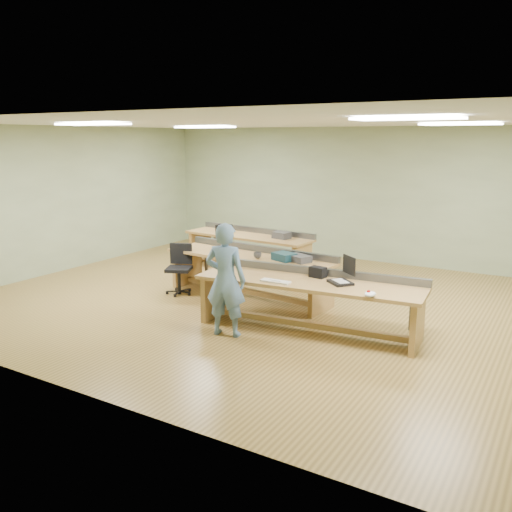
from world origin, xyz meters
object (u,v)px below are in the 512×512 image
parts_bin_teal (284,257)px  mug (257,255)px  drinks_can (229,250)px  workbench_mid (250,265)px  camera_bag (318,272)px  task_chair (180,276)px  laptop_base (340,282)px  workbench_front (309,293)px  workbench_back (249,244)px  parts_bin_grey (298,258)px  person (226,280)px

parts_bin_teal → mug: size_ratio=2.71×
mug → drinks_can: (-0.62, 0.04, 0.01)m
workbench_mid → mug: workbench_mid is taller
parts_bin_teal → drinks_can: (-1.08, -0.05, -0.00)m
camera_bag → task_chair: bearing=-177.9°
laptop_base → camera_bag: 0.46m
laptop_base → workbench_front: bearing=-133.3°
workbench_back → task_chair: (-0.11, -2.20, -0.23)m
laptop_base → task_chair: task_chair is taller
workbench_mid → parts_bin_grey: bearing=3.9°
person → workbench_back: bearing=-75.4°
workbench_front → parts_bin_teal: 1.36m
laptop_base → parts_bin_grey: 1.47m
workbench_mid → drinks_can: size_ratio=25.34×
laptop_base → parts_bin_teal: parts_bin_teal is taller
laptop_base → parts_bin_teal: size_ratio=0.90×
drinks_can → task_chair: bearing=-155.5°
camera_bag → drinks_can: (-2.04, 0.69, -0.02)m
workbench_mid → laptop_base: size_ratio=9.75×
drinks_can → camera_bag: bearing=-18.7°
laptop_base → drinks_can: size_ratio=2.60×
workbench_back → person: (1.80, -3.53, 0.25)m
parts_bin_teal → mug: parts_bin_teal is taller
parts_bin_teal → parts_bin_grey: (0.25, 0.04, -0.01)m
workbench_mid → camera_bag: camera_bag is taller
parts_bin_grey → laptop_base: bearing=-39.9°
workbench_front → person: (-0.93, -0.79, 0.24)m
camera_bag → parts_bin_grey: camera_bag is taller
parts_bin_grey → workbench_front: bearing=-55.7°
parts_bin_grey → mug: parts_bin_grey is taller
workbench_back → laptop_base: bearing=-35.8°
workbench_back → mug: 2.31m
person → laptop_base: person is taller
parts_bin_grey → drinks_can: drinks_can is taller
workbench_mid → parts_bin_teal: bearing=0.0°
workbench_front → laptop_base: size_ratio=10.19×
task_chair → laptop_base: bearing=-33.2°
task_chair → parts_bin_teal: bearing=-12.3°
workbench_front → drinks_can: 2.22m
workbench_back → task_chair: 2.22m
camera_bag → drinks_can: 2.15m
person → parts_bin_teal: 1.75m
person → laptop_base: 1.61m
workbench_mid → task_chair: bearing=-152.3°
workbench_back → parts_bin_grey: size_ratio=7.25×
workbench_mid → drinks_can: 0.46m
parts_bin_grey → mug: (-0.71, -0.13, -0.00)m
parts_bin_grey → person: bearing=-97.7°
person → mug: size_ratio=12.05×
workbench_front → parts_bin_teal: bearing=128.6°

